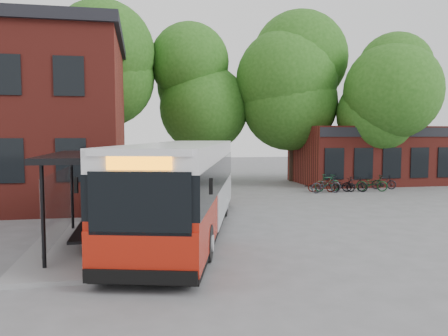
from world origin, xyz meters
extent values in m
plane|color=#5E5E60|center=(0.00, 0.00, 0.00)|extent=(100.00, 100.00, 0.00)
imported|color=#4B0E09|center=(7.64, 9.72, 0.43)|extent=(1.73, 0.95, 0.86)
imported|color=#113E25|center=(8.08, 9.90, 0.53)|extent=(1.82, 0.79, 1.06)
imported|color=#232229|center=(7.71, 9.26, 0.49)|extent=(1.90, 0.72, 0.99)
imported|color=black|center=(9.60, 9.36, 0.46)|extent=(1.58, 0.86, 0.91)
imported|color=black|center=(8.86, 9.41, 0.41)|extent=(1.60, 0.63, 0.83)
imported|color=black|center=(10.73, 9.40, 0.49)|extent=(1.98, 1.02, 0.99)
imported|color=black|center=(12.02, 10.22, 0.45)|extent=(1.57, 0.88, 0.91)
camera|label=1|loc=(-2.99, -14.69, 3.44)|focal=35.00mm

